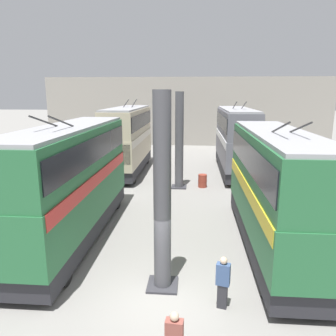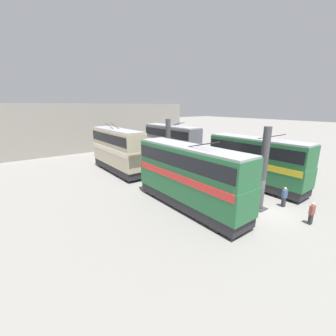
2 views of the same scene
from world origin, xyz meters
TOP-DOWN VIEW (x-y plane):
  - ground_plane at (0.00, 0.00)m, footprint 240.00×240.00m
  - depot_back_wall at (32.54, 0.00)m, footprint 0.50×36.00m
  - support_column_near at (0.85, 0.00)m, footprint 1.05×1.05m
  - support_column_far at (13.10, 0.00)m, footprint 1.05×1.05m
  - bus_left_near at (4.21, -4.47)m, footprint 10.38×2.54m
  - bus_left_far at (18.17, -4.47)m, footprint 10.49×2.54m
  - bus_right_near at (4.46, 4.47)m, footprint 10.83×2.54m
  - bus_right_mid at (17.50, 4.47)m, footprint 10.07×2.54m
  - person_by_left_row at (-0.17, -1.96)m, footprint 0.34×0.47m
  - person_aisle_midway at (6.80, 0.48)m, footprint 0.44×0.48m
  - oil_drum at (13.30, -1.67)m, footprint 0.64×0.64m

SIDE VIEW (x-z plane):
  - ground_plane at x=0.00m, z-range 0.00..0.00m
  - oil_drum at x=13.30m, z-range 0.00..0.92m
  - person_aisle_midway at x=6.80m, z-range 0.04..1.63m
  - person_by_left_row at x=-0.17m, z-range 0.05..1.77m
  - bus_left_near at x=4.21m, z-range 0.02..5.68m
  - bus_right_near at x=4.46m, z-range 0.04..5.84m
  - bus_left_far at x=18.17m, z-range 0.05..6.00m
  - bus_right_mid at x=17.50m, z-range 0.06..6.10m
  - support_column_near at x=0.85m, z-range -0.12..6.55m
  - support_column_far at x=13.10m, z-range -0.12..6.55m
  - depot_back_wall at x=32.54m, z-range 0.00..8.52m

